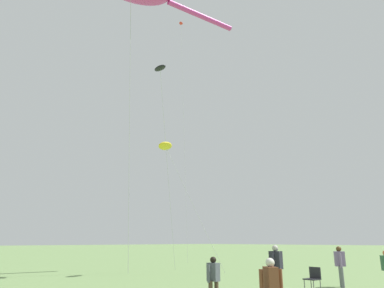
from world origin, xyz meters
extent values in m
cylinder|color=#CC3899|center=(5.14, 10.86, 17.41)|extent=(5.45, 1.23, 0.37)
cylinder|color=#B2B2B7|center=(0.70, 12.64, 8.52)|extent=(2.01, 1.85, 17.05)
cube|color=brown|center=(-3.77, 0.04, 1.00)|extent=(0.39, 0.43, 0.53)
sphere|color=beige|center=(-3.77, 0.04, 1.36)|extent=(0.19, 0.19, 0.19)
cylinder|color=brown|center=(-3.95, 0.17, 0.97)|extent=(0.08, 0.08, 0.51)
cylinder|color=brown|center=(-3.59, -0.08, 0.97)|extent=(0.08, 0.08, 0.51)
cube|color=#4C515B|center=(-2.63, 2.79, 0.94)|extent=(0.22, 0.35, 0.50)
sphere|color=black|center=(-2.63, 2.79, 1.27)|extent=(0.18, 0.18, 0.18)
cylinder|color=#4C515B|center=(-2.83, 2.78, 0.91)|extent=(0.08, 0.08, 0.48)
cylinder|color=#4C515B|center=(-2.42, 2.80, 0.91)|extent=(0.08, 0.08, 0.48)
cylinder|color=slate|center=(0.63, 2.90, 0.43)|extent=(0.15, 0.15, 0.86)
cylinder|color=slate|center=(0.95, 2.93, 0.43)|extent=(0.15, 0.15, 0.86)
cube|color=#23232D|center=(0.79, 2.92, 1.15)|extent=(0.29, 0.44, 0.61)
sphere|color=#9E9993|center=(0.79, 2.92, 1.55)|extent=(0.22, 0.22, 0.22)
cylinder|color=#23232D|center=(0.54, 2.90, 1.10)|extent=(0.09, 0.09, 0.59)
cylinder|color=#23232D|center=(1.04, 2.94, 1.10)|extent=(0.09, 0.09, 0.59)
cylinder|color=slate|center=(4.17, 2.11, 0.41)|extent=(0.14, 0.14, 0.83)
cylinder|color=slate|center=(4.43, 2.27, 0.41)|extent=(0.14, 0.14, 0.83)
cube|color=slate|center=(4.30, 2.19, 1.10)|extent=(0.42, 0.47, 0.58)
sphere|color=#4C3319|center=(4.30, 2.19, 1.49)|extent=(0.21, 0.21, 0.21)
cylinder|color=slate|center=(4.10, 2.06, 1.06)|extent=(0.09, 0.09, 0.56)
cylinder|color=slate|center=(4.51, 2.31, 1.06)|extent=(0.09, 0.09, 0.56)
cylinder|color=#4C4C51|center=(2.09, 2.61, 0.21)|extent=(0.03, 0.03, 0.42)
cylinder|color=#4C4C51|center=(2.04, 2.21, 0.21)|extent=(0.03, 0.03, 0.42)
cylinder|color=#4C4C51|center=(2.49, 2.55, 0.21)|extent=(0.03, 0.03, 0.42)
cylinder|color=#4C4C51|center=(2.43, 2.16, 0.21)|extent=(0.03, 0.03, 0.42)
cube|color=black|center=(2.26, 2.38, 0.44)|extent=(0.54, 0.54, 0.04)
cube|color=black|center=(2.48, 2.35, 0.66)|extent=(0.10, 0.48, 0.40)
ellipsoid|color=red|center=(11.74, 20.48, 24.66)|extent=(0.66, 0.56, 0.24)
cylinder|color=#B2B2B7|center=(11.39, 19.51, 12.33)|extent=(0.72, 1.96, 24.66)
ellipsoid|color=black|center=(1.49, 10.81, 11.94)|extent=(0.70, 1.00, 0.34)
cylinder|color=#B2B2B7|center=(3.29, 12.06, 5.97)|extent=(3.62, 2.52, 11.95)
ellipsoid|color=yellow|center=(2.21, 11.04, 7.22)|extent=(1.36, 1.14, 0.54)
cylinder|color=#B2B2B7|center=(4.00, 10.38, 3.61)|extent=(3.60, 1.34, 7.22)
camera|label=1|loc=(-10.54, -4.61, 1.81)|focal=33.04mm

